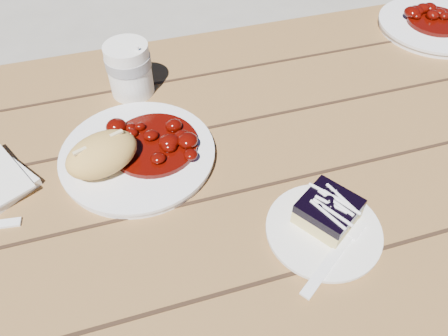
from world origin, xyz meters
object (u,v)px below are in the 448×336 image
object	(u,v)px
dessert_plate	(323,231)
blueberry_cake	(328,211)
bread_roll	(102,154)
second_plate	(434,26)
coffee_cup	(129,70)
picnic_table	(218,214)
main_plate	(138,155)

from	to	relation	value
dessert_plate	blueberry_cake	distance (m)	0.03
bread_roll	blueberry_cake	xyz separation A→B (m)	(0.30, -0.20, -0.02)
second_plate	coffee_cup	bearing A→B (deg)	-177.47
bread_roll	dessert_plate	distance (m)	0.36
bread_roll	blueberry_cake	distance (m)	0.36
blueberry_cake	bread_roll	bearing A→B (deg)	113.99
dessert_plate	blueberry_cake	size ratio (longest dim) A/B	1.55
picnic_table	dessert_plate	xyz separation A→B (m)	(0.11, -0.19, 0.17)
dessert_plate	second_plate	xyz separation A→B (m)	(0.50, 0.45, 0.00)
main_plate	second_plate	size ratio (longest dim) A/B	1.03
main_plate	coffee_cup	world-z (taller)	coffee_cup
coffee_cup	second_plate	world-z (taller)	coffee_cup
bread_roll	coffee_cup	world-z (taller)	coffee_cup
blueberry_cake	dessert_plate	bearing A→B (deg)	-156.89
coffee_cup	bread_roll	bearing A→B (deg)	-109.95
coffee_cup	dessert_plate	bearing A→B (deg)	-62.44
dessert_plate	coffee_cup	size ratio (longest dim) A/B	1.58
coffee_cup	second_plate	size ratio (longest dim) A/B	0.42
blueberry_cake	main_plate	bearing A→B (deg)	105.85
main_plate	dessert_plate	distance (m)	0.33
blueberry_cake	picnic_table	bearing A→B (deg)	91.14
dessert_plate	picnic_table	bearing A→B (deg)	119.98
picnic_table	bread_roll	xyz separation A→B (m)	(-0.18, 0.02, 0.21)
main_plate	coffee_cup	distance (m)	0.19
second_plate	blueberry_cake	bearing A→B (deg)	-138.29
bread_roll	blueberry_cake	size ratio (longest dim) A/B	1.13
dessert_plate	coffee_cup	distance (m)	0.47
blueberry_cake	second_plate	distance (m)	0.65
dessert_plate	coffee_cup	world-z (taller)	coffee_cup
blueberry_cake	coffee_cup	distance (m)	0.46
picnic_table	coffee_cup	distance (m)	0.33
main_plate	blueberry_cake	bearing A→B (deg)	-40.95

